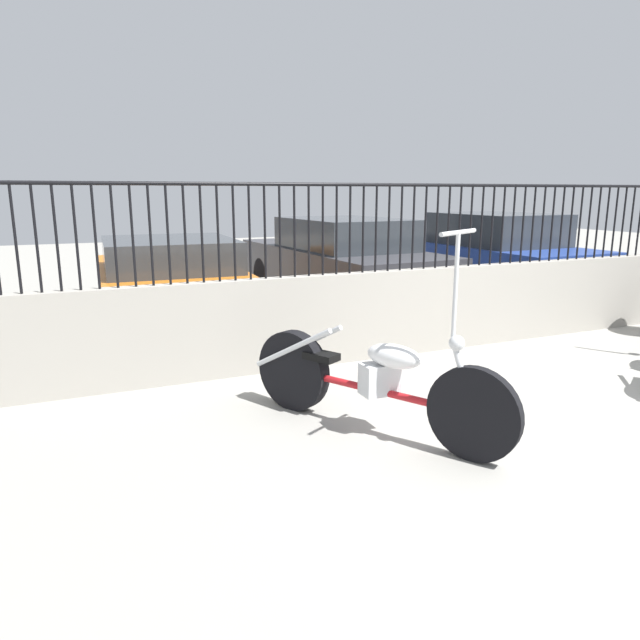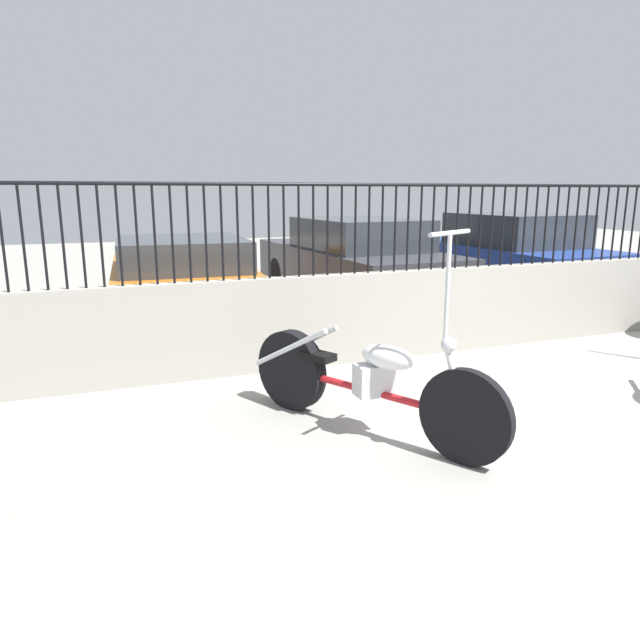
{
  "view_description": "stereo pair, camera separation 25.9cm",
  "coord_description": "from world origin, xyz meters",
  "px_view_note": "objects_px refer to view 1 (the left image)",
  "views": [
    {
      "loc": [
        -4.08,
        -2.76,
        1.83
      ],
      "look_at": [
        -2.07,
        1.83,
        0.7
      ],
      "focal_mm": 32.0,
      "sensor_mm": 36.0,
      "label": 1
    },
    {
      "loc": [
        -3.84,
        -2.86,
        1.83
      ],
      "look_at": [
        -2.07,
        1.83,
        0.7
      ],
      "focal_mm": 32.0,
      "sensor_mm": 36.0,
      "label": 2
    }
  ],
  "objects_px": {
    "car_orange": "(169,280)",
    "car_blue": "(489,255)",
    "motorcycle_red": "(360,378)",
    "car_dark_grey": "(340,260)"
  },
  "relations": [
    {
      "from": "car_orange",
      "to": "car_blue",
      "type": "bearing_deg",
      "value": -87.0
    },
    {
      "from": "car_orange",
      "to": "car_blue",
      "type": "distance_m",
      "value": 5.66
    },
    {
      "from": "motorcycle_red",
      "to": "car_dark_grey",
      "type": "bearing_deg",
      "value": 127.15
    },
    {
      "from": "car_orange",
      "to": "car_blue",
      "type": "relative_size",
      "value": 0.98
    },
    {
      "from": "motorcycle_red",
      "to": "car_orange",
      "type": "relative_size",
      "value": 0.49
    },
    {
      "from": "car_blue",
      "to": "motorcycle_red",
      "type": "bearing_deg",
      "value": 130.96
    },
    {
      "from": "motorcycle_red",
      "to": "car_dark_grey",
      "type": "relative_size",
      "value": 0.45
    },
    {
      "from": "motorcycle_red",
      "to": "car_orange",
      "type": "distance_m",
      "value": 4.41
    },
    {
      "from": "motorcycle_red",
      "to": "car_blue",
      "type": "xyz_separation_m",
      "value": [
        4.91,
        4.42,
        0.32
      ]
    },
    {
      "from": "motorcycle_red",
      "to": "car_orange",
      "type": "height_order",
      "value": "motorcycle_red"
    }
  ]
}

